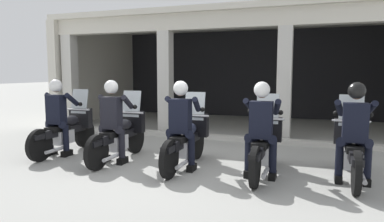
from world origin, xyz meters
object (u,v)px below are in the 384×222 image
police_officer_far_right (355,124)px  police_officer_left (112,114)px  police_officer_far_left (57,111)px  motorcycle_right (263,145)px  motorcycle_center (187,139)px  motorcycle_far_right (352,148)px  police_officer_right (261,121)px  motorcycle_far_left (68,130)px  police_officer_center (181,118)px  motorcycle_left (121,135)px

police_officer_far_right → police_officer_left: bearing=-156.6°
police_officer_far_left → motorcycle_right: bearing=20.6°
motorcycle_center → motorcycle_far_right: 2.80m
police_officer_right → police_officer_far_right: same height
police_officer_left → motorcycle_far_left: bearing=177.1°
motorcycle_far_left → police_officer_far_right: bearing=16.3°
police_officer_far_left → motorcycle_right: size_ratio=0.78×
police_officer_center → motorcycle_left: bearing=-172.1°
police_officer_far_left → motorcycle_far_right: size_ratio=0.78×
motorcycle_far_left → police_officer_right: 4.24m
police_officer_far_left → motorcycle_far_left: bearing=108.4°
motorcycle_far_right → police_officer_far_right: police_officer_far_right is taller
police_officer_far_left → police_officer_far_right: (5.60, 0.05, 0.00)m
motorcycle_far_left → police_officer_right: size_ratio=1.29×
motorcycle_far_left → police_officer_far_right: size_ratio=1.29×
motorcycle_far_right → police_officer_far_right: size_ratio=1.29×
police_officer_left → police_officer_right: same height
police_officer_center → motorcycle_right: (1.40, 0.28, -0.44)m
motorcycle_far_right → motorcycle_right: bearing=-151.4°
motorcycle_far_left → police_officer_center: size_ratio=1.29×
motorcycle_right → motorcycle_left: bearing=-169.4°
motorcycle_left → motorcycle_right: same height
police_officer_far_left → police_officer_left: same height
motorcycle_center → police_officer_left: bearing=-149.2°
police_officer_right → police_officer_far_right: (1.40, 0.19, 0.00)m
motorcycle_center → motorcycle_far_right: size_ratio=1.00×
motorcycle_center → police_officer_far_right: police_officer_far_right is taller
police_officer_right → motorcycle_far_left: bearing=-175.1°
motorcycle_far_left → motorcycle_center: same height
motorcycle_far_left → police_officer_center: 2.86m
police_officer_right → motorcycle_left: bearing=-175.2°
police_officer_center → motorcycle_right: police_officer_center is taller
motorcycle_left → motorcycle_far_left: bearing=-171.7°
motorcycle_far_left → motorcycle_right: same height
police_officer_far_left → motorcycle_left: (1.40, 0.15, -0.44)m
police_officer_left → police_officer_right: 2.80m
police_officer_far_left → police_officer_right: 4.20m
police_officer_center → police_officer_right: bearing=19.6°
motorcycle_far_left → motorcycle_left: same height
motorcycle_far_left → motorcycle_center: 2.80m
police_officer_far_left → police_officer_center: same height
police_officer_left → police_officer_far_right: (4.20, 0.18, 0.00)m
motorcycle_center → motorcycle_far_right: same height
motorcycle_left → police_officer_left: size_ratio=1.29×
police_officer_far_right → motorcycle_left: bearing=-160.4°
motorcycle_center → police_officer_right: size_ratio=1.29×
police_officer_far_left → motorcycle_left: bearing=24.7°
police_officer_far_left → police_officer_right: same height
motorcycle_far_left → motorcycle_center: size_ratio=1.00×
police_officer_left → police_officer_center: 1.40m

